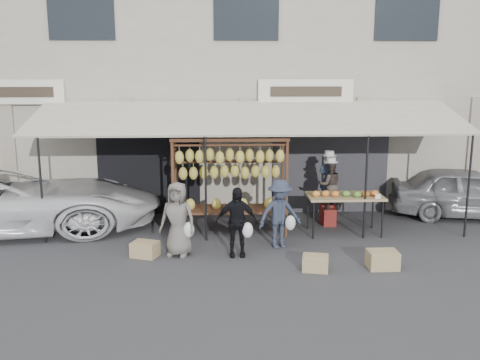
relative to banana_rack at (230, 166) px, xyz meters
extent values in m
plane|color=#2D2D30|center=(0.47, -1.67, -1.57)|extent=(90.00, 90.00, 0.00)
cube|color=#A9A090|center=(0.47, 4.83, 1.93)|extent=(24.00, 6.00, 7.00)
cube|color=#232328|center=(2.67, 1.79, -0.32)|extent=(3.00, 0.10, 2.50)
cube|color=black|center=(-2.03, 1.79, -0.32)|extent=(2.60, 0.10, 2.50)
cube|color=silver|center=(1.97, 1.73, 1.58)|extent=(2.40, 0.10, 0.60)
cube|color=silver|center=(-5.03, 1.73, 1.58)|extent=(2.00, 0.10, 0.60)
cube|color=beige|center=(0.47, 0.63, 1.03)|extent=(10.00, 2.34, 0.63)
cylinder|color=black|center=(-4.03, -0.52, -0.42)|extent=(0.05, 0.05, 2.30)
cylinder|color=black|center=(-0.53, -0.52, -0.42)|extent=(0.05, 0.05, 2.30)
cylinder|color=black|center=(2.97, -0.52, -0.42)|extent=(0.05, 0.05, 2.30)
cylinder|color=black|center=(5.27, -0.52, -0.42)|extent=(0.05, 0.05, 2.30)
cylinder|color=#382012|center=(-1.25, -0.34, -0.47)|extent=(0.07, 0.07, 2.20)
cylinder|color=#382012|center=(1.25, -0.34, -0.47)|extent=(0.07, 0.07, 2.20)
cylinder|color=#382012|center=(-1.25, 0.46, -0.47)|extent=(0.07, 0.07, 2.20)
cylinder|color=#382012|center=(1.25, 0.46, -0.47)|extent=(0.07, 0.07, 2.20)
cube|color=#382012|center=(0.00, 0.06, 0.63)|extent=(2.60, 0.90, 0.07)
cylinder|color=#382012|center=(0.00, -0.29, 0.51)|extent=(2.50, 0.05, 0.05)
cylinder|color=#382012|center=(0.00, 0.41, 0.51)|extent=(2.50, 0.05, 0.05)
cylinder|color=#382012|center=(0.00, 0.06, 0.08)|extent=(2.50, 0.05, 0.05)
cube|color=#382012|center=(0.00, 0.06, -1.02)|extent=(2.50, 0.80, 0.05)
ellipsoid|color=gold|center=(-1.10, -0.29, 0.24)|extent=(0.20, 0.18, 0.30)
ellipsoid|color=gold|center=(-0.88, -0.14, 0.26)|extent=(0.20, 0.18, 0.30)
ellipsoid|color=gold|center=(-0.66, -0.29, 0.26)|extent=(0.20, 0.18, 0.30)
ellipsoid|color=gold|center=(-0.44, -0.14, 0.28)|extent=(0.20, 0.18, 0.30)
ellipsoid|color=gold|center=(-0.22, -0.29, 0.23)|extent=(0.20, 0.18, 0.30)
ellipsoid|color=gold|center=(0.00, -0.14, 0.27)|extent=(0.20, 0.18, 0.30)
ellipsoid|color=gold|center=(0.22, -0.29, 0.24)|extent=(0.20, 0.18, 0.30)
ellipsoid|color=gold|center=(0.44, -0.14, 0.26)|extent=(0.20, 0.18, 0.30)
ellipsoid|color=gold|center=(0.66, -0.29, 0.24)|extent=(0.20, 0.18, 0.30)
ellipsoid|color=gold|center=(0.88, -0.14, 0.24)|extent=(0.20, 0.18, 0.30)
ellipsoid|color=gold|center=(1.10, -0.29, 0.26)|extent=(0.20, 0.18, 0.30)
ellipsoid|color=gold|center=(-1.05, 0.06, -0.18)|extent=(0.20, 0.18, 0.30)
ellipsoid|color=gold|center=(-0.82, 0.06, -0.18)|extent=(0.20, 0.18, 0.30)
ellipsoid|color=gold|center=(-0.58, 0.06, -0.16)|extent=(0.20, 0.18, 0.30)
ellipsoid|color=gold|center=(-0.35, 0.06, -0.16)|extent=(0.20, 0.18, 0.30)
ellipsoid|color=gold|center=(-0.12, 0.06, -0.13)|extent=(0.20, 0.18, 0.30)
ellipsoid|color=gold|center=(0.12, 0.06, -0.13)|extent=(0.20, 0.18, 0.30)
ellipsoid|color=gold|center=(0.35, 0.06, -0.17)|extent=(0.20, 0.18, 0.30)
ellipsoid|color=gold|center=(0.58, 0.06, -0.14)|extent=(0.20, 0.18, 0.30)
ellipsoid|color=gold|center=(0.82, 0.06, -0.15)|extent=(0.20, 0.18, 0.30)
ellipsoid|color=gold|center=(1.05, 0.06, -0.15)|extent=(0.20, 0.18, 0.30)
cube|color=tan|center=(2.61, -0.14, -0.70)|extent=(1.70, 0.90, 0.05)
cylinder|color=black|center=(1.84, -0.51, -1.15)|extent=(0.04, 0.04, 0.85)
cylinder|color=black|center=(3.38, -0.51, -1.15)|extent=(0.04, 0.04, 0.85)
cylinder|color=black|center=(1.84, 0.23, -1.15)|extent=(0.04, 0.04, 0.85)
cylinder|color=black|center=(3.38, 0.23, -1.15)|extent=(0.04, 0.04, 0.85)
ellipsoid|color=orange|center=(1.92, -0.26, -0.60)|extent=(0.18, 0.14, 0.14)
ellipsoid|color=orange|center=(2.14, -0.25, -0.60)|extent=(0.18, 0.14, 0.14)
ellipsoid|color=orange|center=(2.35, -0.29, -0.60)|extent=(0.18, 0.14, 0.14)
ellipsoid|color=#598C33|center=(2.60, -0.29, -0.60)|extent=(0.18, 0.14, 0.14)
ellipsoid|color=#598C33|center=(2.84, -0.36, -0.60)|extent=(0.18, 0.14, 0.14)
ellipsoid|color=#B25919|center=(3.03, -0.32, -0.60)|extent=(0.18, 0.14, 0.14)
ellipsoid|color=orange|center=(3.25, -0.27, -0.60)|extent=(0.18, 0.14, 0.14)
imported|color=#283751|center=(2.40, 0.71, -0.47)|extent=(0.50, 0.38, 1.23)
imported|color=#423832|center=(2.40, 0.50, -0.57)|extent=(0.57, 0.45, 1.17)
imported|color=#615C56|center=(-1.08, -1.45, -0.82)|extent=(0.85, 0.68, 1.51)
imported|color=black|center=(0.09, -1.53, -0.86)|extent=(0.83, 0.35, 1.42)
imported|color=#2A3142|center=(1.02, -1.06, -0.84)|extent=(1.06, 0.79, 1.46)
cube|color=maroon|center=(2.40, 0.71, -1.33)|extent=(0.43, 0.43, 0.49)
cube|color=maroon|center=(2.40, 0.50, -1.36)|extent=(0.31, 0.31, 0.42)
cube|color=tan|center=(1.54, -2.41, -1.43)|extent=(0.54, 0.46, 0.29)
cube|color=tan|center=(2.83, -2.35, -1.41)|extent=(0.56, 0.43, 0.34)
cube|color=tan|center=(-1.75, -1.50, -1.42)|extent=(0.61, 0.53, 0.30)
imported|color=gray|center=(6.06, 1.07, -0.93)|extent=(4.02, 2.24, 1.29)
camera|label=1|loc=(-0.30, -11.80, 2.13)|focal=40.00mm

